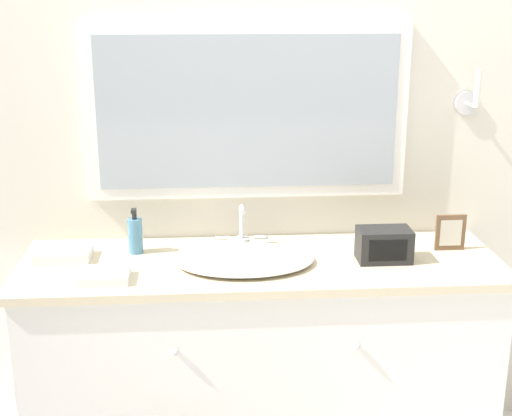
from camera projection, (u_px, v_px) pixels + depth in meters
name	position (u px, v px, depth m)	size (l,w,h in m)	color
wall_back	(255.00, 131.00, 2.76)	(8.00, 0.18, 2.55)	silver
vanity_counter	(261.00, 365.00, 2.72)	(1.75, 0.57, 0.86)	white
sink_basin	(245.00, 258.00, 2.56)	(0.50, 0.40, 0.16)	silver
soap_bottle	(135.00, 235.00, 2.65)	(0.05, 0.06, 0.17)	teal
appliance_box	(384.00, 245.00, 2.57)	(0.19, 0.12, 0.12)	black
picture_frame	(450.00, 232.00, 2.68)	(0.11, 0.01, 0.14)	brown
hand_towel_near_sink	(63.00, 254.00, 2.60)	(0.20, 0.14, 0.04)	white
hand_towel_far_corner	(105.00, 276.00, 2.41)	(0.16, 0.13, 0.03)	white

